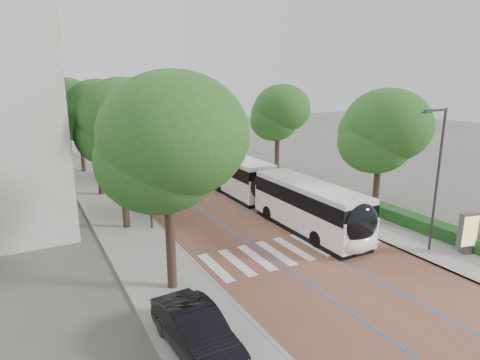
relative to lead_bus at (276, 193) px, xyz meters
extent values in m
plane|color=#51544C|center=(-2.77, -6.69, -1.63)|extent=(160.00, 160.00, 0.00)
cube|color=brown|center=(-2.77, 33.31, -1.62)|extent=(11.00, 140.00, 0.02)
cube|color=gray|center=(-10.27, 33.31, -1.57)|extent=(4.00, 140.00, 0.12)
cube|color=gray|center=(4.73, 33.31, -1.57)|extent=(4.00, 140.00, 0.12)
cube|color=gray|center=(-8.37, 33.31, -1.57)|extent=(0.20, 140.00, 0.14)
cube|color=gray|center=(2.83, 33.31, -1.57)|extent=(0.20, 140.00, 0.14)
cube|color=silver|center=(-7.57, -5.69, -1.60)|extent=(0.55, 3.60, 0.01)
cube|color=silver|center=(-6.32, -5.69, -1.60)|extent=(0.55, 3.60, 0.01)
cube|color=silver|center=(-5.07, -5.69, -1.60)|extent=(0.55, 3.60, 0.01)
cube|color=silver|center=(-3.82, -5.69, -1.60)|extent=(0.55, 3.60, 0.01)
cube|color=silver|center=(-2.57, -5.69, -1.60)|extent=(0.55, 3.60, 0.01)
cube|color=silver|center=(-1.32, -5.69, -1.60)|extent=(0.55, 3.60, 0.01)
cube|color=silver|center=(-0.07, -5.69, -1.60)|extent=(0.55, 3.60, 0.01)
cube|color=silver|center=(1.18, -5.69, -1.60)|extent=(0.55, 3.60, 0.01)
cube|color=silver|center=(2.43, -5.69, -1.60)|extent=(0.55, 3.60, 0.01)
cube|color=#235BB0|center=(-4.37, 33.31, -1.60)|extent=(0.12, 126.00, 0.01)
cube|color=#235BB0|center=(-1.17, 33.31, -1.60)|extent=(0.12, 126.00, 0.01)
cube|color=black|center=(-13.22, 21.31, 1.37)|extent=(0.12, 38.00, 1.60)
cube|color=black|center=(-13.22, 21.31, 4.57)|extent=(0.12, 38.00, 1.60)
cube|color=black|center=(-13.22, 21.31, 7.77)|extent=(0.12, 38.00, 1.60)
cube|color=black|center=(-13.22, 21.31, 10.77)|extent=(0.12, 38.00, 1.60)
cube|color=#184618|center=(6.33, -6.69, -1.11)|extent=(1.20, 14.00, 0.80)
cylinder|color=#333335|center=(4.03, -9.69, 2.49)|extent=(0.14, 0.14, 8.00)
cube|color=#333335|center=(3.23, -9.69, 6.39)|extent=(1.70, 0.12, 0.12)
cube|color=#333335|center=(2.53, -9.69, 6.31)|extent=(0.50, 0.20, 0.10)
cylinder|color=#333335|center=(4.03, 15.31, 2.49)|extent=(0.14, 0.14, 8.00)
cube|color=#333335|center=(3.23, 15.31, 6.39)|extent=(1.70, 0.12, 0.12)
cube|color=#333335|center=(2.53, 15.31, 6.31)|extent=(0.50, 0.20, 0.10)
cylinder|color=#333335|center=(-8.87, 1.31, 2.49)|extent=(0.14, 0.14, 8.00)
cylinder|color=black|center=(-10.27, -6.69, 0.73)|extent=(0.44, 0.44, 4.72)
ellipsoid|color=#214D18|center=(-10.27, -6.69, 5.03)|extent=(6.48, 6.48, 5.51)
cylinder|color=black|center=(-10.27, 2.31, 0.76)|extent=(0.44, 0.44, 4.77)
ellipsoid|color=#214D18|center=(-10.27, 2.31, 5.09)|extent=(5.73, 5.73, 4.87)
cylinder|color=black|center=(-10.27, 11.31, 0.80)|extent=(0.44, 0.44, 4.85)
ellipsoid|color=#214D18|center=(-10.27, 11.31, 5.21)|extent=(5.25, 5.25, 4.46)
cylinder|color=black|center=(-10.27, 21.31, 0.56)|extent=(0.44, 0.44, 4.39)
ellipsoid|color=#214D18|center=(-10.27, 21.31, 4.55)|extent=(6.34, 6.34, 5.39)
cylinder|color=black|center=(-10.27, 33.31, 0.77)|extent=(0.44, 0.44, 4.79)
ellipsoid|color=#214D18|center=(-10.27, 33.31, 5.13)|extent=(5.99, 5.99, 5.09)
cylinder|color=black|center=(-10.27, 48.31, 0.88)|extent=(0.44, 0.44, 5.03)
ellipsoid|color=#214D18|center=(-10.27, 48.31, 5.45)|extent=(5.34, 5.34, 4.54)
cylinder|color=black|center=(4.93, -4.69, 0.52)|extent=(0.44, 0.44, 4.30)
ellipsoid|color=#214D18|center=(4.93, -4.69, 4.44)|extent=(5.68, 5.68, 4.83)
cylinder|color=black|center=(4.93, 7.31, 0.66)|extent=(0.44, 0.44, 4.58)
ellipsoid|color=#214D18|center=(4.93, 7.31, 4.82)|extent=(5.12, 5.12, 4.35)
cylinder|color=black|center=(4.93, 21.31, 0.45)|extent=(0.44, 0.44, 4.16)
ellipsoid|color=#214D18|center=(4.93, 21.31, 4.23)|extent=(4.76, 4.76, 4.05)
cylinder|color=black|center=(4.93, 37.31, 0.73)|extent=(0.44, 0.44, 4.72)
ellipsoid|color=#214D18|center=(4.93, 37.31, 5.03)|extent=(6.04, 6.04, 5.14)
cylinder|color=black|center=(0.02, 1.30, 0.15)|extent=(2.31, 0.93, 2.30)
cube|color=white|center=(-0.06, -3.83, -0.37)|extent=(2.64, 9.40, 1.82)
cube|color=black|center=(-0.06, -3.83, 0.77)|extent=(2.68, 9.21, 0.97)
cube|color=silver|center=(-0.06, -3.83, 1.42)|extent=(2.59, 9.21, 0.31)
cube|color=black|center=(-0.06, -3.83, -1.45)|extent=(2.58, 9.02, 0.35)
cube|color=white|center=(0.08, 5.62, -0.37)|extent=(2.62, 7.78, 1.82)
cube|color=black|center=(0.08, 5.62, 0.77)|extent=(2.65, 7.62, 0.97)
cube|color=silver|center=(0.08, 5.62, 1.42)|extent=(2.56, 7.62, 0.31)
cube|color=black|center=(0.08, 5.62, -1.45)|extent=(2.56, 7.47, 0.35)
ellipsoid|color=black|center=(-0.13, -8.36, 0.38)|extent=(2.37, 1.14, 2.28)
ellipsoid|color=white|center=(-0.13, -8.41, -0.76)|extent=(2.36, 1.04, 1.14)
cylinder|color=black|center=(-1.22, -6.09, -1.13)|extent=(0.31, 1.00, 1.00)
cylinder|color=black|center=(1.04, -6.13, -1.13)|extent=(0.31, 1.00, 1.00)
cylinder|color=black|center=(-1.02, 7.31, -1.13)|extent=(0.31, 1.00, 1.00)
cylinder|color=black|center=(1.24, 7.27, -1.13)|extent=(0.31, 1.00, 1.00)
cylinder|color=black|center=(-1.14, -0.73, -1.13)|extent=(0.31, 1.00, 1.00)
cylinder|color=black|center=(1.12, -0.77, -1.13)|extent=(0.31, 1.00, 1.00)
cube|color=white|center=(-0.07, 16.54, -0.37)|extent=(3.01, 12.10, 1.82)
cube|color=black|center=(-0.07, 16.54, 0.77)|extent=(3.04, 11.86, 0.97)
cube|color=silver|center=(-0.07, 16.54, 1.42)|extent=(2.95, 11.85, 0.31)
cube|color=black|center=(-0.07, 16.54, -1.45)|extent=(2.94, 11.61, 0.35)
ellipsoid|color=black|center=(-0.32, 10.69, 0.38)|extent=(2.39, 1.20, 2.28)
ellipsoid|color=white|center=(-0.33, 10.64, -0.76)|extent=(2.39, 1.10, 1.14)
cylinder|color=black|center=(-1.36, 12.99, -1.13)|extent=(0.34, 1.01, 1.00)
cylinder|color=black|center=(0.90, 12.89, -1.13)|extent=(0.34, 1.01, 1.00)
cylinder|color=black|center=(-1.04, 20.38, -1.13)|extent=(0.34, 1.01, 1.00)
cylinder|color=black|center=(1.22, 20.29, -1.13)|extent=(0.34, 1.01, 1.00)
cube|color=white|center=(-0.71, 29.91, -0.37)|extent=(3.33, 12.14, 1.82)
cube|color=black|center=(-0.71, 29.91, 0.77)|extent=(3.35, 11.91, 0.97)
cube|color=silver|center=(-0.71, 29.91, 1.42)|extent=(3.26, 11.90, 0.31)
cube|color=black|center=(-0.71, 29.91, -1.45)|extent=(3.24, 11.66, 0.35)
ellipsoid|color=black|center=(-0.30, 24.08, 0.38)|extent=(2.42, 1.26, 2.28)
ellipsoid|color=white|center=(-0.30, 24.03, -0.76)|extent=(2.41, 1.16, 1.14)
cylinder|color=black|center=(-1.58, 26.24, -1.13)|extent=(0.37, 1.02, 1.00)
cylinder|color=black|center=(0.67, 26.40, -1.13)|extent=(0.37, 1.02, 1.00)
cylinder|color=black|center=(-2.10, 33.63, -1.13)|extent=(0.37, 1.02, 1.00)
cylinder|color=black|center=(0.16, 33.78, -1.13)|extent=(0.37, 1.02, 1.00)
cube|color=white|center=(-0.49, 42.31, -0.37)|extent=(2.93, 12.08, 1.82)
cube|color=black|center=(-0.49, 42.31, 0.77)|extent=(2.96, 11.84, 0.97)
cube|color=silver|center=(-0.49, 42.31, 1.42)|extent=(2.87, 11.84, 0.31)
cube|color=black|center=(-0.49, 42.31, -1.45)|extent=(2.86, 11.60, 0.35)
ellipsoid|color=black|center=(-0.28, 36.46, 0.38)|extent=(2.39, 1.18, 2.28)
ellipsoid|color=white|center=(-0.28, 36.41, -0.76)|extent=(2.38, 1.08, 1.14)
cylinder|color=black|center=(-1.49, 38.67, -1.13)|extent=(0.34, 1.01, 1.00)
cylinder|color=black|center=(0.77, 38.75, -1.13)|extent=(0.34, 1.01, 1.00)
cylinder|color=black|center=(-1.75, 46.06, -1.13)|extent=(0.34, 1.01, 1.00)
cylinder|color=black|center=(0.51, 46.15, -1.13)|extent=(0.34, 1.01, 1.00)
cube|color=white|center=(0.30, 56.04, -0.37)|extent=(3.33, 12.15, 1.82)
cube|color=black|center=(0.30, 56.04, 0.77)|extent=(3.35, 11.91, 0.97)
cube|color=silver|center=(0.30, 56.04, 1.42)|extent=(3.26, 11.90, 0.31)
cube|color=black|center=(0.30, 56.04, -1.45)|extent=(3.25, 11.66, 0.35)
ellipsoid|color=black|center=(-0.11, 50.20, 0.38)|extent=(2.42, 1.26, 2.28)
ellipsoid|color=white|center=(-0.11, 50.15, -0.76)|extent=(2.41, 1.16, 1.14)
cylinder|color=black|center=(-1.08, 52.53, -1.13)|extent=(0.37, 1.02, 1.00)
cylinder|color=black|center=(1.17, 52.37, -1.13)|extent=(0.37, 1.02, 1.00)
cylinder|color=black|center=(-0.57, 59.91, -1.13)|extent=(0.37, 1.02, 1.00)
cylinder|color=black|center=(1.69, 59.75, -1.13)|extent=(0.37, 1.02, 1.00)
cube|color=#59595B|center=(5.38, -10.98, -1.33)|extent=(0.61, 0.55, 0.35)
cube|color=#59595B|center=(5.38, -10.98, -0.16)|extent=(1.17, 0.58, 2.00)
cube|color=#EBD27C|center=(5.33, -11.14, -0.16)|extent=(0.93, 0.26, 1.74)
imported|color=black|center=(-11.05, -11.48, -0.71)|extent=(1.98, 4.91, 1.59)
camera|label=1|loc=(-15.66, -23.16, 7.89)|focal=30.00mm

